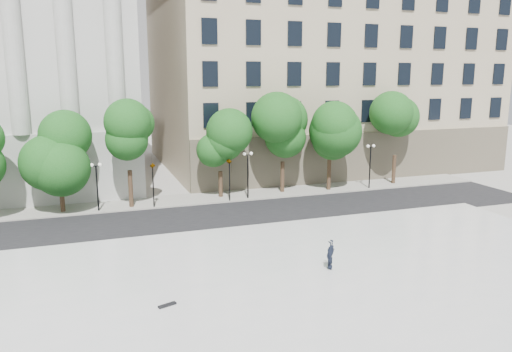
% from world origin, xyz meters
% --- Properties ---
extents(ground, '(160.00, 160.00, 0.00)m').
position_xyz_m(ground, '(0.00, 0.00, 0.00)').
color(ground, '#A9A7A0').
rests_on(ground, ground).
extents(plaza, '(44.00, 22.00, 0.45)m').
position_xyz_m(plaza, '(0.00, 3.00, 0.23)').
color(plaza, silver).
rests_on(plaza, ground).
extents(street, '(60.00, 8.00, 0.02)m').
position_xyz_m(street, '(0.00, 18.00, 0.01)').
color(street, black).
rests_on(street, ground).
extents(far_sidewalk, '(60.00, 4.00, 0.12)m').
position_xyz_m(far_sidewalk, '(0.00, 24.00, 0.06)').
color(far_sidewalk, '#A09D94').
rests_on(far_sidewalk, ground).
extents(building_east, '(36.00, 26.15, 23.00)m').
position_xyz_m(building_east, '(20.00, 38.91, 11.14)').
color(building_east, tan).
rests_on(building_east, ground).
extents(traffic_light_west, '(0.81, 1.95, 4.27)m').
position_xyz_m(traffic_light_west, '(-1.78, 22.30, 3.76)').
color(traffic_light_west, black).
rests_on(traffic_light_west, ground).
extents(traffic_light_east, '(0.77, 1.87, 4.23)m').
position_xyz_m(traffic_light_east, '(4.62, 22.30, 3.73)').
color(traffic_light_east, black).
rests_on(traffic_light_east, ground).
extents(person_lying, '(1.44, 1.62, 0.44)m').
position_xyz_m(person_lying, '(5.18, 5.05, 0.67)').
color(person_lying, black).
rests_on(person_lying, plaza).
extents(skateboard, '(0.87, 0.48, 0.09)m').
position_xyz_m(skateboard, '(-3.73, 3.58, 0.49)').
color(skateboard, black).
rests_on(skateboard, plaza).
extents(street_trees, '(46.06, 4.71, 7.96)m').
position_xyz_m(street_trees, '(0.16, 23.45, 5.32)').
color(street_trees, '#382619').
rests_on(street_trees, ground).
extents(lamp_posts, '(37.42, 0.28, 4.41)m').
position_xyz_m(lamp_posts, '(0.11, 22.60, 2.91)').
color(lamp_posts, black).
rests_on(lamp_posts, ground).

